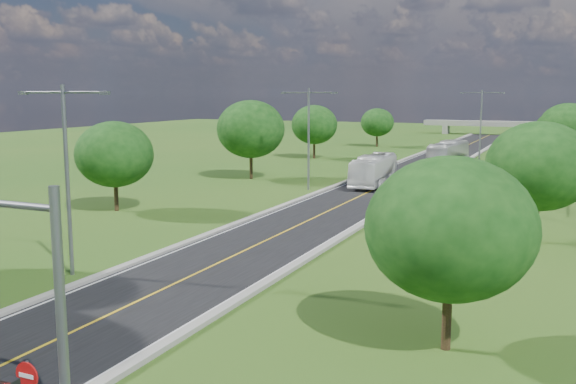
# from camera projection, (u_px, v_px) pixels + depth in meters

# --- Properties ---
(ground) EXTENTS (260.00, 260.00, 0.00)m
(ground) POSITION_uv_depth(u_px,v_px,m) (404.00, 175.00, 74.93)
(ground) COLOR #265417
(ground) RESTS_ON ground
(road) EXTENTS (8.00, 150.00, 0.06)m
(road) POSITION_uv_depth(u_px,v_px,m) (416.00, 170.00, 80.34)
(road) COLOR black
(road) RESTS_ON ground
(curb_left) EXTENTS (0.50, 150.00, 0.22)m
(curb_left) POSITION_uv_depth(u_px,v_px,m) (383.00, 167.00, 82.04)
(curb_left) COLOR gray
(curb_left) RESTS_ON ground
(curb_right) EXTENTS (0.50, 150.00, 0.22)m
(curb_right) POSITION_uv_depth(u_px,v_px,m) (451.00, 171.00, 78.61)
(curb_right) COLOR gray
(curb_right) RESTS_ON ground
(signal_mast) EXTENTS (8.54, 0.33, 7.20)m
(signal_mast) POSITION_uv_depth(u_px,v_px,m) (0.00, 263.00, 17.69)
(signal_mast) COLOR slate
(signal_mast) RESTS_ON ground
(speed_limit_sign) EXTENTS (0.55, 0.09, 2.40)m
(speed_limit_sign) POSITION_uv_depth(u_px,v_px,m) (402.00, 191.00, 52.73)
(speed_limit_sign) COLOR slate
(speed_limit_sign) RESTS_ON ground
(overpass) EXTENTS (30.00, 3.00, 3.20)m
(overpass) POSITION_uv_depth(u_px,v_px,m) (490.00, 124.00, 146.69)
(overpass) COLOR gray
(overpass) RESTS_ON ground
(streetlight_near_left) EXTENTS (5.90, 0.25, 10.00)m
(streetlight_near_left) POSITION_uv_depth(u_px,v_px,m) (67.00, 164.00, 33.17)
(streetlight_near_left) COLOR slate
(streetlight_near_left) RESTS_ON ground
(streetlight_mid_left) EXTENTS (5.90, 0.25, 10.00)m
(streetlight_mid_left) POSITION_uv_depth(u_px,v_px,m) (309.00, 130.00, 62.92)
(streetlight_mid_left) COLOR slate
(streetlight_mid_left) RESTS_ON ground
(streetlight_far_right) EXTENTS (5.90, 0.25, 10.00)m
(streetlight_far_right) POSITION_uv_depth(u_px,v_px,m) (481.00, 119.00, 87.82)
(streetlight_far_right) COLOR slate
(streetlight_far_right) RESTS_ON ground
(tree_lb) EXTENTS (6.30, 6.30, 7.33)m
(tree_lb) POSITION_uv_depth(u_px,v_px,m) (114.00, 154.00, 51.84)
(tree_lb) COLOR black
(tree_lb) RESTS_ON ground
(tree_lc) EXTENTS (7.56, 7.56, 8.79)m
(tree_lc) POSITION_uv_depth(u_px,v_px,m) (251.00, 129.00, 71.13)
(tree_lc) COLOR black
(tree_lc) RESTS_ON ground
(tree_ld) EXTENTS (6.72, 6.72, 7.82)m
(tree_ld) POSITION_uv_depth(u_px,v_px,m) (314.00, 125.00, 93.67)
(tree_ld) COLOR black
(tree_ld) RESTS_ON ground
(tree_le) EXTENTS (5.88, 5.88, 6.84)m
(tree_le) POSITION_uv_depth(u_px,v_px,m) (377.00, 122.00, 114.39)
(tree_le) COLOR black
(tree_le) RESTS_ON ground
(tree_ra) EXTENTS (6.30, 6.30, 7.33)m
(tree_ra) POSITION_uv_depth(u_px,v_px,m) (450.00, 229.00, 23.47)
(tree_ra) COLOR black
(tree_ra) RESTS_ON ground
(tree_rb) EXTENTS (6.72, 6.72, 7.82)m
(tree_rb) POSITION_uv_depth(u_px,v_px,m) (539.00, 166.00, 40.65)
(tree_rb) COLOR black
(tree_rb) RESTS_ON ground
(tree_rc) EXTENTS (5.88, 5.88, 6.84)m
(tree_rc) POSITION_uv_depth(u_px,v_px,m) (540.00, 148.00, 60.99)
(tree_rc) COLOR black
(tree_rc) RESTS_ON ground
(tree_rd) EXTENTS (7.14, 7.14, 8.30)m
(tree_rd) POSITION_uv_depth(u_px,v_px,m) (568.00, 127.00, 81.68)
(tree_rd) COLOR black
(tree_rd) RESTS_ON ground
(tree_re) EXTENTS (5.46, 5.46, 6.35)m
(tree_re) POSITION_uv_depth(u_px,v_px,m) (553.00, 127.00, 104.52)
(tree_re) COLOR black
(tree_re) RESTS_ON ground
(bus_outbound) EXTENTS (3.69, 11.54, 3.16)m
(bus_outbound) POSITION_uv_depth(u_px,v_px,m) (448.00, 153.00, 85.46)
(bus_outbound) COLOR beige
(bus_outbound) RESTS_ON road
(bus_inbound) EXTENTS (3.34, 11.39, 3.13)m
(bus_inbound) POSITION_uv_depth(u_px,v_px,m) (374.00, 170.00, 66.63)
(bus_inbound) COLOR white
(bus_inbound) RESTS_ON road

